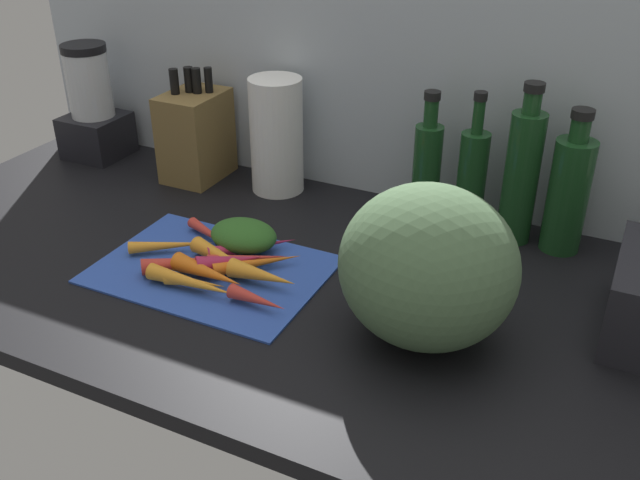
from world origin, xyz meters
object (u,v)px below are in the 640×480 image
at_px(carrot_3, 258,263).
at_px(winter_squash, 428,267).
at_px(carrot_0, 258,300).
at_px(carrot_1, 192,283).
at_px(bottle_2, 521,175).
at_px(bottle_0, 427,169).
at_px(carrot_7, 186,262).
at_px(carrot_8, 248,259).
at_px(carrot_5, 229,261).
at_px(carrot_6, 252,247).
at_px(carrot_4, 213,236).
at_px(carrot_10, 263,276).
at_px(bottle_3, 568,192).
at_px(paper_towel_roll, 277,136).
at_px(blender_appliance, 93,109).
at_px(carrot_9, 230,261).
at_px(carrot_2, 195,282).
at_px(knife_block, 196,135).
at_px(cutting_board, 212,269).
at_px(carrot_12, 171,245).
at_px(bottle_1, 472,178).

height_order(carrot_3, winter_squash, winter_squash).
height_order(carrot_0, carrot_1, carrot_1).
bearing_deg(bottle_2, carrot_0, -126.88).
height_order(carrot_0, bottle_0, bottle_0).
bearing_deg(carrot_7, carrot_8, 35.21).
height_order(carrot_5, carrot_6, carrot_5).
xyz_separation_m(carrot_1, carrot_8, (0.04, 0.11, -0.00)).
bearing_deg(carrot_7, carrot_3, 27.05).
bearing_deg(carrot_0, carrot_3, 120.17).
bearing_deg(winter_squash, carrot_4, 167.27).
xyz_separation_m(carrot_10, winter_squash, (0.29, -0.01, 0.10)).
relative_size(winter_squash, bottle_3, 0.99).
distance_m(carrot_6, carrot_7, 0.13).
relative_size(carrot_4, paper_towel_roll, 0.58).
bearing_deg(carrot_10, carrot_8, 141.74).
height_order(carrot_7, carrot_8, carrot_7).
relative_size(paper_towel_roll, bottle_0, 0.93).
bearing_deg(paper_towel_roll, blender_appliance, -177.78).
bearing_deg(carrot_9, carrot_5, 152.54).
distance_m(carrot_4, bottle_3, 0.67).
xyz_separation_m(carrot_2, bottle_0, (0.26, 0.43, 0.09)).
bearing_deg(carrot_9, knife_block, 131.63).
bearing_deg(blender_appliance, carrot_5, -29.41).
bearing_deg(winter_squash, cutting_board, 177.17).
bearing_deg(carrot_10, carrot_0, -67.35).
relative_size(carrot_5, knife_block, 0.71).
distance_m(cutting_board, bottle_2, 0.60).
relative_size(cutting_board, paper_towel_roll, 1.62).
bearing_deg(carrot_7, carrot_10, 6.83).
distance_m(carrot_10, knife_block, 0.51).
bearing_deg(carrot_0, carrot_5, 142.93).
xyz_separation_m(carrot_6, paper_towel_roll, (-0.10, 0.28, 0.10)).
relative_size(carrot_12, bottle_2, 0.50).
xyz_separation_m(carrot_0, carrot_9, (-0.10, 0.08, 0.00)).
bearing_deg(carrot_8, bottle_0, 55.33).
distance_m(carrot_0, bottle_2, 0.55).
height_order(cutting_board, carrot_5, carrot_5).
bearing_deg(carrot_2, carrot_9, 73.52).
xyz_separation_m(winter_squash, bottle_3, (0.14, 0.38, -0.01)).
bearing_deg(paper_towel_roll, carrot_12, -96.45).
relative_size(carrot_5, carrot_8, 1.25).
distance_m(cutting_board, bottle_1, 0.53).
xyz_separation_m(cutting_board, carrot_4, (-0.05, 0.08, 0.01)).
distance_m(carrot_0, bottle_0, 0.46).
xyz_separation_m(carrot_3, knife_block, (-0.34, 0.31, 0.08)).
height_order(carrot_3, carrot_9, carrot_9).
bearing_deg(bottle_2, carrot_9, -140.36).
xyz_separation_m(carrot_12, paper_towel_roll, (0.04, 0.34, 0.11)).
bearing_deg(blender_appliance, carrot_6, -23.89).
height_order(knife_block, bottle_0, bottle_0).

